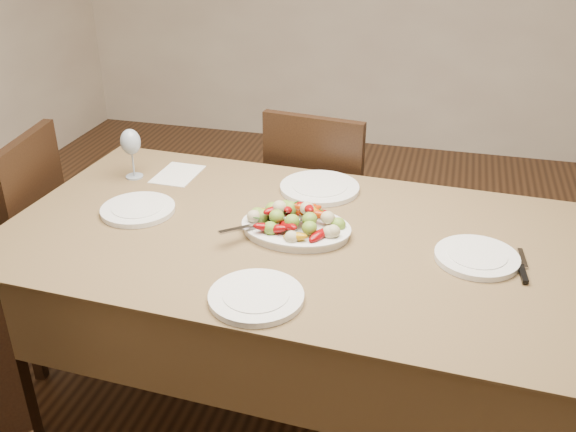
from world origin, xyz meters
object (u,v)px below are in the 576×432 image
(dining_table, at_px, (288,328))
(wine_glass, at_px, (132,152))
(serving_platter, at_px, (296,230))
(plate_right, at_px, (477,258))
(chair_far, at_px, (326,205))
(plate_far, at_px, (320,188))
(plate_left, at_px, (138,210))
(plate_near, at_px, (256,297))

(dining_table, distance_m, wine_glass, 0.88)
(serving_platter, height_order, plate_right, serving_platter)
(chair_far, distance_m, wine_glass, 0.91)
(dining_table, bearing_deg, plate_far, 85.18)
(serving_platter, distance_m, plate_left, 0.56)
(chair_far, bearing_deg, wine_glass, 45.49)
(plate_right, bearing_deg, plate_far, 147.21)
(serving_platter, relative_size, wine_glass, 1.68)
(wine_glass, bearing_deg, chair_far, 37.89)
(plate_far, distance_m, wine_glass, 0.72)
(plate_right, height_order, wine_glass, wine_glass)
(serving_platter, xyz_separation_m, plate_near, (-0.01, -0.39, -0.00))
(chair_far, distance_m, plate_left, 0.97)
(serving_platter, xyz_separation_m, wine_glass, (-0.71, 0.27, 0.09))
(serving_platter, distance_m, wine_glass, 0.76)
(plate_far, bearing_deg, serving_platter, -90.77)
(plate_right, height_order, plate_near, same)
(plate_left, bearing_deg, chair_far, 56.84)
(wine_glass, bearing_deg, plate_right, -13.03)
(chair_far, xyz_separation_m, plate_right, (0.62, -0.80, 0.29))
(dining_table, height_order, plate_near, plate_near)
(chair_far, bearing_deg, dining_table, 99.82)
(dining_table, relative_size, plate_far, 6.34)
(serving_platter, bearing_deg, wine_glass, 159.06)
(plate_left, xyz_separation_m, plate_far, (0.56, 0.33, 0.00))
(dining_table, height_order, serving_platter, serving_platter)
(chair_far, bearing_deg, plate_far, 105.26)
(serving_platter, distance_m, plate_near, 0.39)
(chair_far, xyz_separation_m, plate_left, (-0.50, -0.77, 0.29))
(chair_far, bearing_deg, plate_near, 99.71)
(plate_far, bearing_deg, plate_right, -32.79)
(dining_table, relative_size, plate_right, 7.36)
(serving_platter, height_order, wine_glass, wine_glass)
(plate_left, xyz_separation_m, plate_right, (1.12, -0.03, 0.00))
(chair_far, height_order, serving_platter, chair_far)
(chair_far, relative_size, plate_left, 3.77)
(plate_far, bearing_deg, dining_table, -94.82)
(dining_table, distance_m, plate_near, 0.55)
(chair_far, height_order, plate_left, chair_far)
(dining_table, xyz_separation_m, plate_far, (0.03, 0.34, 0.39))
(plate_left, height_order, wine_glass, wine_glass)
(plate_right, bearing_deg, plate_near, -147.55)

